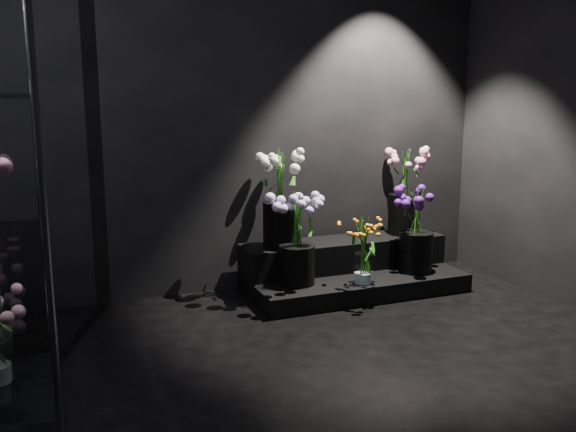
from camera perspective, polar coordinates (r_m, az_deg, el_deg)
floor at (r=3.28m, az=7.09°, el=-16.17°), size 4.00×4.00×0.00m
wall_back at (r=4.76m, az=-4.39°, el=9.97°), size 4.00×0.00×4.00m
display_riser at (r=4.94m, az=5.47°, el=-4.70°), size 1.62×0.72×0.36m
bouquet_orange_bells at (r=4.58m, az=6.72°, el=-3.08°), size 0.25×0.25×0.47m
bouquet_lilac at (r=4.51m, az=0.81°, el=-1.56°), size 0.45×0.45×0.65m
bouquet_purple at (r=4.93m, az=11.37°, el=-0.87°), size 0.37×0.37×0.63m
bouquet_cream_roses at (r=4.67m, az=-0.73°, el=2.29°), size 0.44×0.44×0.72m
bouquet_pink_roses at (r=5.16m, az=10.36°, el=2.57°), size 0.43×0.43×0.67m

